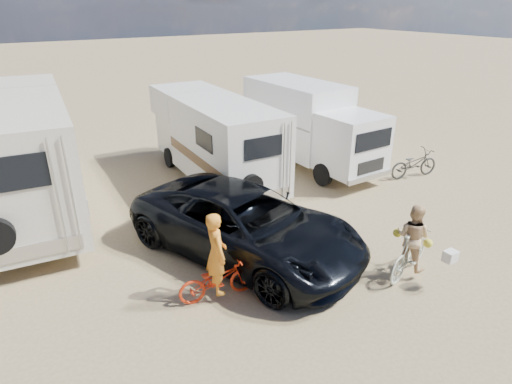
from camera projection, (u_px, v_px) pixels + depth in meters
ground at (346, 283)px, 9.67m from camera, size 140.00×140.00×0.00m
rv_main at (214, 140)px, 14.71m from camera, size 2.45×6.71×2.83m
rv_left at (19, 159)px, 12.15m from camera, size 3.49×7.88×3.40m
box_truck at (311, 126)px, 16.05m from camera, size 2.16×6.10×3.00m
dark_suv at (246, 224)px, 10.46m from camera, size 4.61×6.56×1.66m
bike_man at (217, 279)px, 9.05m from camera, size 1.74×0.85×0.88m
bike_woman at (410, 252)px, 9.82m from camera, size 1.91×1.02×1.11m
rider_man at (217, 261)px, 8.87m from camera, size 0.53×0.71×1.79m
rider_woman at (411, 244)px, 9.73m from camera, size 0.77×0.88×1.54m
bike_parked at (414, 164)px, 15.29m from camera, size 1.98×0.99×0.99m
cooler at (171, 234)px, 11.26m from camera, size 0.63×0.53×0.44m
crate at (275, 194)px, 13.73m from camera, size 0.49×0.49×0.34m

